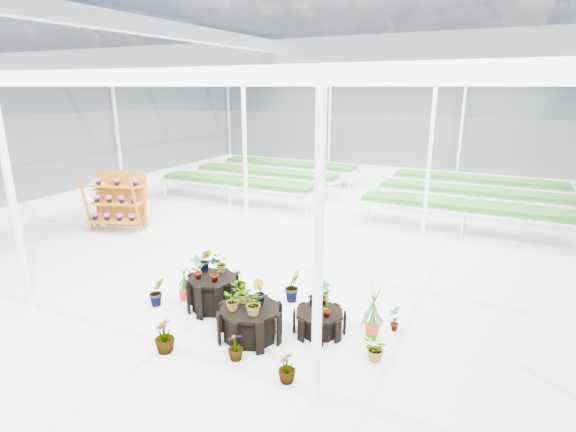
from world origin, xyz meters
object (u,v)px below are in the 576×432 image
at_px(plinth_mid, 250,323).
at_px(plinth_low, 319,322).
at_px(plinth_tall, 213,293).
at_px(bird_table, 100,201).
at_px(shelf_rack, 116,202).

relative_size(plinth_mid, plinth_low, 1.23).
distance_m(plinth_tall, plinth_low, 2.21).
height_order(plinth_tall, bird_table, bird_table).
distance_m(plinth_mid, plinth_low, 1.22).
distance_m(plinth_tall, shelf_rack, 6.33).
height_order(plinth_mid, plinth_low, plinth_mid).
height_order(plinth_mid, shelf_rack, shelf_rack).
distance_m(plinth_low, bird_table, 9.10).
distance_m(plinth_mid, bird_table, 8.43).
bearing_deg(plinth_tall, bird_table, 154.74).
xyz_separation_m(plinth_low, shelf_rack, (-7.79, 2.82, 0.67)).
relative_size(plinth_tall, shelf_rack, 0.56).
bearing_deg(plinth_mid, bird_table, 154.53).
xyz_separation_m(plinth_mid, plinth_low, (1.00, 0.70, -0.09)).
height_order(plinth_tall, shelf_rack, shelf_rack).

